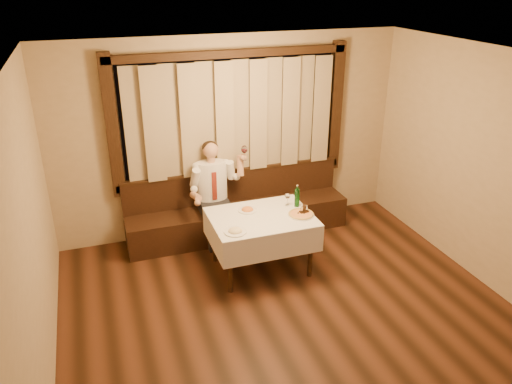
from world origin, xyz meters
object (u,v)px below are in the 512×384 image
object	(u,v)px
pasta_cream	(235,229)
green_bottle	(297,197)
pasta_red	(247,208)
cruet_caddy	(304,210)
dining_table	(261,224)
pizza	(301,214)
banquette	(238,213)
seated_man	(214,186)

from	to	relation	value
pasta_cream	green_bottle	size ratio (longest dim) A/B	0.90
pasta_red	cruet_caddy	world-z (taller)	cruet_caddy
dining_table	pizza	xyz separation A→B (m)	(0.48, -0.14, 0.12)
banquette	green_bottle	bearing A→B (deg)	-59.69
dining_table	pasta_cream	bearing A→B (deg)	-145.46
banquette	pasta_cream	bearing A→B (deg)	-107.95
dining_table	green_bottle	world-z (taller)	green_bottle
pasta_cream	seated_man	bearing A→B (deg)	86.94
cruet_caddy	seated_man	world-z (taller)	seated_man
pizza	banquette	bearing A→B (deg)	112.31
green_bottle	cruet_caddy	world-z (taller)	green_bottle
green_bottle	pizza	bearing A→B (deg)	-101.81
banquette	dining_table	size ratio (longest dim) A/B	2.52
banquette	pizza	distance (m)	1.34
banquette	pizza	world-z (taller)	banquette
cruet_caddy	pasta_red	bearing A→B (deg)	149.56
seated_man	pasta_red	bearing A→B (deg)	-71.43
green_bottle	cruet_caddy	bearing A→B (deg)	-90.00
dining_table	pizza	world-z (taller)	pizza
dining_table	green_bottle	distance (m)	0.59
banquette	pasta_cream	xyz separation A→B (m)	(-0.43, -1.32, 0.48)
green_bottle	seated_man	xyz separation A→B (m)	(-0.89, 0.82, -0.05)
cruet_caddy	seated_man	xyz separation A→B (m)	(-0.89, 1.04, 0.04)
dining_table	pizza	size ratio (longest dim) A/B	3.85
dining_table	seated_man	distance (m)	1.02
dining_table	pasta_cream	distance (m)	0.54
dining_table	cruet_caddy	size ratio (longest dim) A/B	10.36
green_bottle	cruet_caddy	distance (m)	0.24
pasta_cream	cruet_caddy	size ratio (longest dim) A/B	2.19
green_bottle	pasta_cream	bearing A→B (deg)	-156.78
dining_table	green_bottle	bearing A→B (deg)	12.43
dining_table	pasta_cream	world-z (taller)	pasta_cream
banquette	pizza	bearing A→B (deg)	-67.69
dining_table	pizza	distance (m)	0.51
pasta_cream	cruet_caddy	bearing A→B (deg)	10.91
green_bottle	banquette	bearing A→B (deg)	120.31
dining_table	green_bottle	xyz separation A→B (m)	(0.53, 0.12, 0.23)
seated_man	green_bottle	bearing A→B (deg)	-42.50
pasta_cream	cruet_caddy	xyz separation A→B (m)	(0.96, 0.18, 0.01)
pizza	seated_man	world-z (taller)	seated_man
cruet_caddy	banquette	bearing A→B (deg)	110.34
banquette	seated_man	world-z (taller)	seated_man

